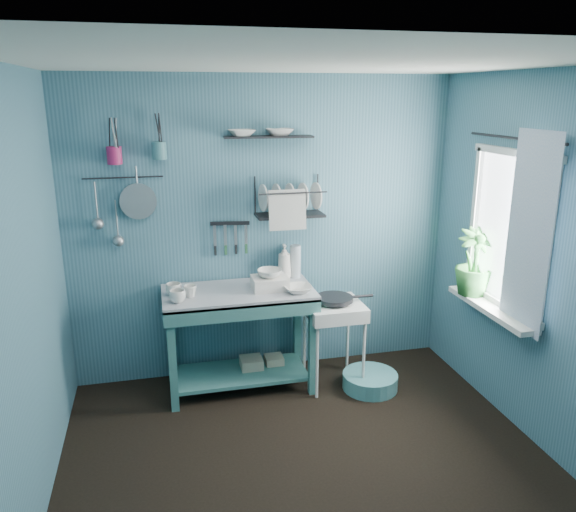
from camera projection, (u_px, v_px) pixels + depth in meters
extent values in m
plane|color=black|center=(311.00, 470.00, 3.63)|extent=(3.20, 3.20, 0.00)
plane|color=silver|center=(316.00, 62.00, 2.93)|extent=(3.20, 3.20, 0.00)
plane|color=#396475|center=(264.00, 230.00, 4.68)|extent=(3.20, 0.00, 3.20)
plane|color=#396475|center=(436.00, 432.00, 1.88)|extent=(3.20, 0.00, 3.20)
plane|color=#396475|center=(18.00, 311.00, 2.92)|extent=(0.00, 3.00, 3.00)
plane|color=#396475|center=(550.00, 269.00, 3.64)|extent=(0.00, 3.00, 3.00)
cube|color=#336C69|center=(240.00, 339.00, 4.55)|extent=(1.27, 0.79, 0.84)
imported|color=silver|center=(177.00, 296.00, 4.17)|extent=(0.12, 0.12, 0.10)
imported|color=silver|center=(190.00, 291.00, 4.28)|extent=(0.14, 0.14, 0.09)
imported|color=silver|center=(174.00, 290.00, 4.31)|extent=(0.17, 0.17, 0.10)
cube|color=silver|center=(270.00, 283.00, 4.46)|extent=(0.28, 0.22, 0.10)
imported|color=silver|center=(270.00, 273.00, 4.44)|extent=(0.20, 0.19, 0.06)
imported|color=silver|center=(284.00, 262.00, 4.68)|extent=(0.11, 0.12, 0.30)
cylinder|color=#ACB7C0|center=(295.00, 261.00, 4.72)|extent=(0.09, 0.09, 0.28)
imported|color=silver|center=(298.00, 289.00, 4.39)|extent=(0.22, 0.22, 0.05)
cube|color=silver|center=(333.00, 344.00, 4.62)|extent=(0.51, 0.51, 0.72)
cylinder|color=black|center=(334.00, 299.00, 4.51)|extent=(0.30, 0.30, 0.03)
cube|color=black|center=(230.00, 223.00, 4.57)|extent=(0.32, 0.06, 0.03)
cube|color=black|center=(290.00, 197.00, 4.52)|extent=(0.55, 0.24, 0.32)
cube|color=black|center=(268.00, 137.00, 4.38)|extent=(0.71, 0.23, 0.01)
imported|color=silver|center=(242.00, 131.00, 4.32)|extent=(0.23, 0.23, 0.05)
imported|color=silver|center=(280.00, 134.00, 4.40)|extent=(0.24, 0.24, 0.05)
cylinder|color=#A41E54|center=(114.00, 155.00, 4.17)|extent=(0.11, 0.11, 0.13)
cylinder|color=#386D75|center=(159.00, 150.00, 4.24)|extent=(0.11, 0.11, 0.13)
cylinder|color=#95999C|center=(138.00, 201.00, 4.33)|extent=(0.28, 0.03, 0.28)
cylinder|color=#95999C|center=(96.00, 201.00, 4.27)|extent=(0.01, 0.01, 0.30)
cylinder|color=#95999C|center=(117.00, 219.00, 4.34)|extent=(0.01, 0.01, 0.30)
cylinder|color=black|center=(123.00, 178.00, 4.28)|extent=(0.60, 0.01, 0.01)
plane|color=white|center=(509.00, 230.00, 4.01)|extent=(0.00, 1.10, 1.10)
cube|color=silver|center=(490.00, 308.00, 4.16)|extent=(0.16, 0.95, 0.04)
plane|color=silver|center=(529.00, 234.00, 3.70)|extent=(0.00, 1.35, 1.35)
cylinder|color=black|center=(514.00, 138.00, 3.82)|extent=(0.02, 1.05, 0.02)
imported|color=#2C6E30|center=(474.00, 262.00, 4.33)|extent=(0.32, 0.32, 0.52)
cube|color=gray|center=(251.00, 370.00, 4.71)|extent=(0.18, 0.18, 0.22)
cube|color=gray|center=(274.00, 367.00, 4.79)|extent=(0.15, 0.15, 0.20)
cylinder|color=teal|center=(370.00, 381.00, 4.62)|extent=(0.45, 0.45, 0.13)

